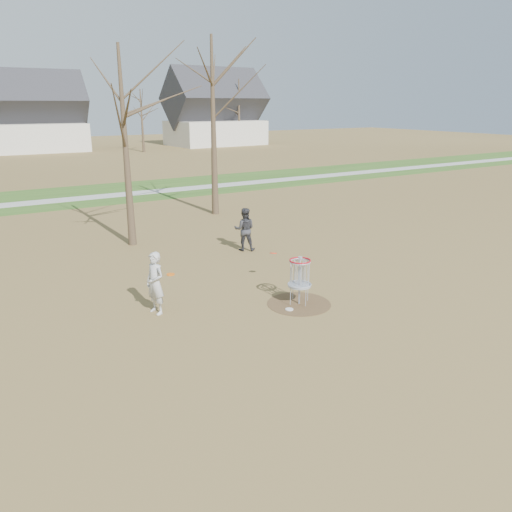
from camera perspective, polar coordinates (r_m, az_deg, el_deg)
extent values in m
plane|color=brown|center=(14.15, 4.93, -5.47)|extent=(160.00, 160.00, 0.00)
cube|color=#2D5119|center=(32.88, -17.41, 6.80)|extent=(160.00, 8.00, 0.01)
cube|color=#9E9E99|center=(31.92, -16.95, 6.57)|extent=(160.00, 1.50, 0.01)
cylinder|color=#47331E|center=(14.15, 4.93, -5.45)|extent=(1.80, 1.80, 0.01)
imported|color=#BABABA|center=(13.48, -11.44, -3.06)|extent=(0.57, 0.71, 1.70)
imported|color=#303035|center=(18.98, -1.32, 3.07)|extent=(1.01, 0.95, 1.65)
cylinder|color=silver|center=(13.72, 3.84, -6.10)|extent=(0.22, 0.22, 0.02)
cylinder|color=#FF260D|center=(15.52, 1.98, 0.32)|extent=(0.23, 0.22, 0.10)
cylinder|color=#E7600C|center=(13.38, -9.74, -2.08)|extent=(0.22, 0.22, 0.02)
cylinder|color=#9EA3AD|center=(13.90, 5.00, -2.90)|extent=(0.05, 0.05, 1.35)
cylinder|color=#9EA3AD|center=(13.95, 4.99, -3.38)|extent=(0.64, 0.64, 0.04)
torus|color=#9EA3AD|center=(13.72, 5.06, -0.64)|extent=(0.60, 0.60, 0.04)
torus|color=#AD0B18|center=(13.71, 5.07, -0.50)|extent=(0.60, 0.60, 0.04)
cone|color=#382B1E|center=(19.92, -14.67, 11.73)|extent=(0.32, 0.32, 7.50)
cone|color=#382B1E|center=(25.19, -4.89, 14.34)|extent=(0.36, 0.36, 8.50)
cone|color=#382B1E|center=(60.83, -12.90, 14.81)|extent=(0.32, 0.32, 7.00)
cone|color=#382B1E|center=(68.43, -1.95, 16.04)|extent=(0.38, 0.38, 8.50)
cube|color=silver|center=(65.33, -23.37, 12.33)|extent=(10.24, 7.34, 3.20)
pyramid|color=#2D2D33|center=(65.22, -23.73, 15.27)|extent=(10.74, 7.36, 3.55)
cube|color=silver|center=(70.22, -4.64, 13.85)|extent=(12.40, 8.62, 3.20)
pyramid|color=#2D2D33|center=(70.12, -4.71, 16.82)|extent=(13.00, 8.65, 4.06)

